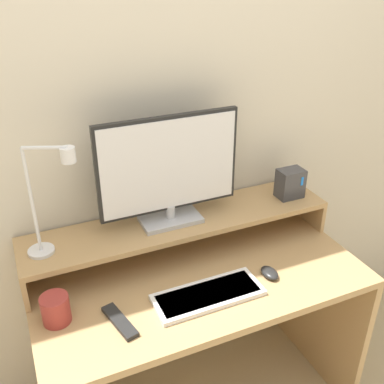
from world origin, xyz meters
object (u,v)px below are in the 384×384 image
router_dock (290,183)px  remote_control (120,321)px  desk_lamp (50,199)px  mug (56,309)px  monitor (169,170)px  keyboard (208,295)px  mouse (270,273)px

router_dock → remote_control: router_dock is taller
desk_lamp → mug: desk_lamp is taller
monitor → remote_control: bearing=-134.6°
monitor → router_dock: bearing=-2.0°
keyboard → mouse: 0.26m
monitor → router_dock: (0.54, -0.02, -0.16)m
desk_lamp → mug: (-0.05, -0.18, -0.31)m
mouse → router_dock: bearing=46.7°
monitor → mug: bearing=-156.5°
desk_lamp → keyboard: desk_lamp is taller
monitor → mug: monitor is taller
remote_control → mug: mug is taller
keyboard → mug: 0.52m
remote_control → desk_lamp: bearing=115.9°
remote_control → mug: (-0.19, 0.10, 0.04)m
router_dock → keyboard: 0.63m
keyboard → mug: mug is taller
monitor → mouse: (0.28, -0.30, -0.35)m
router_dock → keyboard: bearing=-151.0°
router_dock → mug: size_ratio=1.28×
mouse → mug: mug is taller
router_dock → remote_control: (-0.85, -0.29, -0.20)m
remote_control → mug: bearing=152.9°
monitor → remote_control: monitor is taller
mouse → mug: (-0.77, 0.08, 0.04)m
monitor → keyboard: bearing=-86.7°
monitor → desk_lamp: bearing=-175.6°
keyboard → mouse: bearing=2.8°
desk_lamp → router_dock: desk_lamp is taller
keyboard → mouse: mouse is taller
desk_lamp → remote_control: 0.47m
monitor → mug: size_ratio=5.50×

